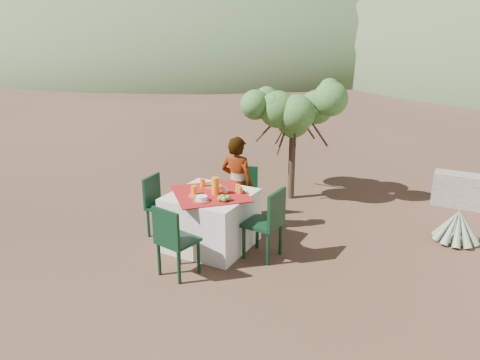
% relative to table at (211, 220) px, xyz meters
% --- Properties ---
extents(ground, '(160.00, 160.00, 0.00)m').
position_rel_table_xyz_m(ground, '(0.17, -0.20, -0.38)').
color(ground, '#3E271C').
rests_on(ground, ground).
extents(table, '(1.30, 1.30, 0.76)m').
position_rel_table_xyz_m(table, '(0.00, 0.00, 0.00)').
color(table, silver).
rests_on(table, ground).
extents(chair_far, '(0.45, 0.45, 0.82)m').
position_rel_table_xyz_m(chair_far, '(-0.05, 1.07, 0.08)').
color(chair_far, black).
rests_on(chair_far, ground).
extents(chair_near, '(0.48, 0.48, 0.89)m').
position_rel_table_xyz_m(chair_near, '(0.04, -0.91, 0.11)').
color(chair_near, black).
rests_on(chair_near, ground).
extents(chair_left, '(0.43, 0.43, 0.86)m').
position_rel_table_xyz_m(chair_left, '(-0.86, -0.01, 0.10)').
color(chair_left, black).
rests_on(chair_left, ground).
extents(chair_right, '(0.46, 0.46, 0.93)m').
position_rel_table_xyz_m(chair_right, '(0.83, 0.03, 0.14)').
color(chair_right, black).
rests_on(chair_right, ground).
extents(person, '(0.53, 0.36, 1.40)m').
position_rel_table_xyz_m(person, '(0.06, 0.64, 0.32)').
color(person, '#8C6651').
rests_on(person, ground).
extents(shrub_tree, '(1.54, 1.51, 1.81)m').
position_rel_table_xyz_m(shrub_tree, '(0.32, 2.30, 1.05)').
color(shrub_tree, '#3F2E1F').
rests_on(shrub_tree, ground).
extents(agave, '(0.63, 0.63, 0.67)m').
position_rel_table_xyz_m(agave, '(2.95, 1.69, -0.15)').
color(agave, gray).
rests_on(agave, ground).
extents(hill_near_left, '(40.00, 40.00, 16.00)m').
position_rel_table_xyz_m(hill_near_left, '(-17.83, 29.80, -0.38)').
color(hill_near_left, '#314929').
rests_on(hill_near_left, ground).
extents(hill_far_center, '(60.00, 60.00, 24.00)m').
position_rel_table_xyz_m(hill_far_center, '(-3.83, 51.80, -0.38)').
color(hill_far_center, gray).
rests_on(hill_far_center, ground).
extents(plate_far, '(0.25, 0.25, 0.01)m').
position_rel_table_xyz_m(plate_far, '(-0.10, 0.24, 0.39)').
color(plate_far, brown).
rests_on(plate_far, table).
extents(plate_near, '(0.23, 0.23, 0.01)m').
position_rel_table_xyz_m(plate_near, '(-0.09, -0.17, 0.39)').
color(plate_near, brown).
rests_on(plate_near, table).
extents(glass_far, '(0.07, 0.07, 0.12)m').
position_rel_table_xyz_m(glass_far, '(-0.22, 0.16, 0.44)').
color(glass_far, orange).
rests_on(glass_far, table).
extents(glass_near, '(0.08, 0.08, 0.12)m').
position_rel_table_xyz_m(glass_near, '(-0.15, -0.16, 0.44)').
color(glass_near, orange).
rests_on(glass_near, table).
extents(juice_pitcher, '(0.10, 0.10, 0.23)m').
position_rel_table_xyz_m(juice_pitcher, '(0.08, 0.00, 0.50)').
color(juice_pitcher, orange).
rests_on(juice_pitcher, table).
extents(bowl_plate, '(0.22, 0.22, 0.01)m').
position_rel_table_xyz_m(bowl_plate, '(0.05, -0.29, 0.39)').
color(bowl_plate, brown).
rests_on(bowl_plate, table).
extents(white_bowl, '(0.14, 0.14, 0.05)m').
position_rel_table_xyz_m(white_bowl, '(0.05, -0.29, 0.42)').
color(white_bowl, white).
rests_on(white_bowl, bowl_plate).
extents(jar_left, '(0.06, 0.06, 0.09)m').
position_rel_table_xyz_m(jar_left, '(0.36, 0.17, 0.43)').
color(jar_left, orange).
rests_on(jar_left, table).
extents(jar_right, '(0.07, 0.07, 0.10)m').
position_rel_table_xyz_m(jar_right, '(0.30, 0.21, 0.43)').
color(jar_right, orange).
rests_on(jar_right, table).
extents(napkin_holder, '(0.07, 0.05, 0.09)m').
position_rel_table_xyz_m(napkin_holder, '(0.16, 0.11, 0.42)').
color(napkin_holder, white).
rests_on(napkin_holder, table).
extents(fruit_cluster, '(0.15, 0.14, 0.07)m').
position_rel_table_xyz_m(fruit_cluster, '(0.30, -0.17, 0.42)').
color(fruit_cluster, olive).
rests_on(fruit_cluster, table).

